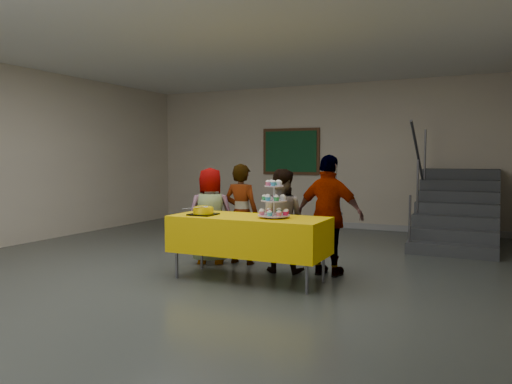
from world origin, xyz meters
TOP-DOWN VIEW (x-y plane):
  - room_shell at (0.00, 0.02)m, footprint 10.00×10.04m
  - bake_table at (0.61, 0.16)m, footprint 1.88×0.78m
  - cupcake_stand at (0.94, 0.16)m, footprint 0.38×0.38m
  - bear_cake at (0.04, 0.05)m, footprint 0.32×0.36m
  - schoolchild_a at (-0.30, 0.79)m, footprint 0.76×0.65m
  - schoolchild_b at (0.10, 0.95)m, footprint 0.51×0.34m
  - schoolchild_c at (0.78, 0.74)m, footprint 0.70×0.58m
  - schoolchild_d at (1.41, 0.80)m, footprint 0.92×0.46m
  - staircase at (2.70, 4.13)m, footprint 1.30×2.40m
  - noticeboard at (-0.75, 4.96)m, footprint 1.30×0.05m

SIDE VIEW (x-z plane):
  - staircase at x=2.70m, z-range -0.53..1.51m
  - bake_table at x=0.61m, z-range 0.17..0.94m
  - schoolchild_c at x=0.78m, z-range 0.00..1.33m
  - schoolchild_a at x=-0.30m, z-range 0.00..1.33m
  - schoolchild_b at x=0.10m, z-range 0.00..1.39m
  - schoolchild_d at x=1.41m, z-range 0.00..1.51m
  - bear_cake at x=0.04m, z-range 0.77..0.89m
  - cupcake_stand at x=0.94m, z-range 0.73..1.17m
  - noticeboard at x=-0.75m, z-range 1.10..2.10m
  - room_shell at x=0.00m, z-range 0.62..3.64m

